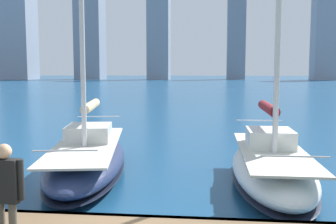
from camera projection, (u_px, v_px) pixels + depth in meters
city_skyline at (164, 22)px, 161.90m from camera, size 171.46×21.96×54.94m
sailboat_maroon at (271, 164)px, 11.95m from camera, size 2.33×7.06×11.80m
sailboat_tan at (88, 155)px, 13.32m from camera, size 3.72×8.28×12.69m
person_black_shirt at (5, 188)px, 6.23m from camera, size 0.65×0.25×1.79m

